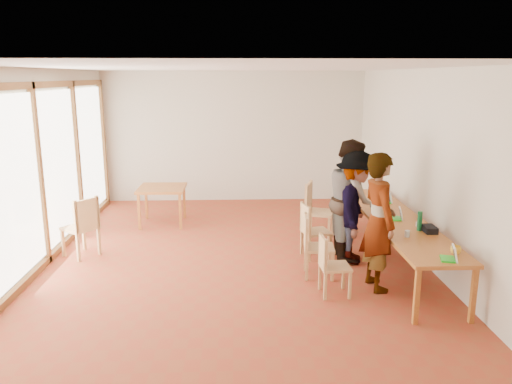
# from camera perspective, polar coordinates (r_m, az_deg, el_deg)

# --- Properties ---
(ground) EXTENTS (8.00, 8.00, 0.00)m
(ground) POSITION_cam_1_polar(r_m,az_deg,el_deg) (8.10, -2.53, -7.73)
(ground) COLOR #964124
(ground) RESTS_ON ground
(wall_back) EXTENTS (6.00, 0.10, 3.00)m
(wall_back) POSITION_cam_1_polar(r_m,az_deg,el_deg) (11.65, -2.55, 6.30)
(wall_back) COLOR beige
(wall_back) RESTS_ON ground
(wall_front) EXTENTS (6.00, 0.10, 3.00)m
(wall_front) POSITION_cam_1_polar(r_m,az_deg,el_deg) (3.83, -2.95, -8.06)
(wall_front) COLOR beige
(wall_front) RESTS_ON ground
(wall_right) EXTENTS (0.10, 8.00, 3.00)m
(wall_right) POSITION_cam_1_polar(r_m,az_deg,el_deg) (8.24, 18.73, 2.77)
(wall_right) COLOR beige
(wall_right) RESTS_ON ground
(window_wall) EXTENTS (0.10, 8.00, 3.00)m
(window_wall) POSITION_cam_1_polar(r_m,az_deg,el_deg) (8.26, -23.65, 2.39)
(window_wall) COLOR white
(window_wall) RESTS_ON ground
(ceiling) EXTENTS (6.00, 8.00, 0.04)m
(ceiling) POSITION_cam_1_polar(r_m,az_deg,el_deg) (7.57, -2.77, 14.16)
(ceiling) COLOR white
(ceiling) RESTS_ON wall_back
(communal_table) EXTENTS (0.80, 4.00, 0.75)m
(communal_table) POSITION_cam_1_polar(r_m,az_deg,el_deg) (7.99, 15.66, -3.20)
(communal_table) COLOR #B57128
(communal_table) RESTS_ON ground
(side_table) EXTENTS (0.90, 0.90, 0.75)m
(side_table) POSITION_cam_1_polar(r_m,az_deg,el_deg) (10.00, -10.70, 0.11)
(side_table) COLOR #B57128
(side_table) RESTS_ON ground
(chair_near) EXTENTS (0.40, 0.40, 0.44)m
(chair_near) POSITION_cam_1_polar(r_m,az_deg,el_deg) (6.76, 8.33, -7.58)
(chair_near) COLOR #DBAF6D
(chair_near) RESTS_ON ground
(chair_mid) EXTENTS (0.46, 0.46, 0.49)m
(chair_mid) POSITION_cam_1_polar(r_m,az_deg,el_deg) (7.33, 6.47, -5.42)
(chair_mid) COLOR #DBAF6D
(chair_mid) RESTS_ON ground
(chair_far) EXTENTS (0.49, 0.49, 0.47)m
(chair_far) POSITION_cam_1_polar(r_m,az_deg,el_deg) (8.08, 6.27, -3.78)
(chair_far) COLOR #DBAF6D
(chair_far) RESTS_ON ground
(chair_empty) EXTENTS (0.61, 0.61, 0.55)m
(chair_empty) POSITION_cam_1_polar(r_m,az_deg,el_deg) (9.02, 6.66, -1.43)
(chair_empty) COLOR #DBAF6D
(chair_empty) RESTS_ON ground
(chair_spare) EXTENTS (0.65, 0.65, 0.53)m
(chair_spare) POSITION_cam_1_polar(r_m,az_deg,el_deg) (8.49, -19.12, -3.14)
(chair_spare) COLOR #DBAF6D
(chair_spare) RESTS_ON ground
(person_near) EXTENTS (0.55, 0.75, 1.90)m
(person_near) POSITION_cam_1_polar(r_m,az_deg,el_deg) (6.98, 13.84, -3.32)
(person_near) COLOR gray
(person_near) RESTS_ON ground
(person_mid) EXTENTS (0.76, 0.96, 1.92)m
(person_mid) POSITION_cam_1_polar(r_m,az_deg,el_deg) (8.11, 10.80, -0.82)
(person_mid) COLOR gray
(person_mid) RESTS_ON ground
(person_far) EXTENTS (0.99, 1.30, 1.78)m
(person_far) POSITION_cam_1_polar(r_m,az_deg,el_deg) (7.93, 11.35, -1.71)
(person_far) COLOR gray
(person_far) RESTS_ON ground
(laptop_near) EXTENTS (0.24, 0.25, 0.18)m
(laptop_near) POSITION_cam_1_polar(r_m,az_deg,el_deg) (6.39, 21.40, -6.84)
(laptop_near) COLOR green
(laptop_near) RESTS_ON communal_table
(laptop_mid) EXTENTS (0.23, 0.25, 0.19)m
(laptop_mid) POSITION_cam_1_polar(r_m,az_deg,el_deg) (7.90, 15.94, -2.66)
(laptop_mid) COLOR green
(laptop_mid) RESTS_ON communal_table
(laptop_far) EXTENTS (0.27, 0.29, 0.20)m
(laptop_far) POSITION_cam_1_polar(r_m,az_deg,el_deg) (8.89, 14.56, -0.81)
(laptop_far) COLOR green
(laptop_far) RESTS_ON communal_table
(yellow_mug) EXTENTS (0.15, 0.15, 0.10)m
(yellow_mug) POSITION_cam_1_polar(r_m,az_deg,el_deg) (6.62, 21.86, -6.17)
(yellow_mug) COLOR yellow
(yellow_mug) RESTS_ON communal_table
(green_bottle) EXTENTS (0.07, 0.07, 0.28)m
(green_bottle) POSITION_cam_1_polar(r_m,az_deg,el_deg) (7.40, 18.20, -3.17)
(green_bottle) COLOR #186937
(green_bottle) RESTS_ON communal_table
(clear_glass) EXTENTS (0.07, 0.07, 0.09)m
(clear_glass) POSITION_cam_1_polar(r_m,az_deg,el_deg) (7.09, 16.90, -4.58)
(clear_glass) COLOR silver
(clear_glass) RESTS_ON communal_table
(condiment_cup) EXTENTS (0.08, 0.08, 0.06)m
(condiment_cup) POSITION_cam_1_polar(r_m,az_deg,el_deg) (7.64, 18.09, -3.51)
(condiment_cup) COLOR white
(condiment_cup) RESTS_ON communal_table
(pink_phone) EXTENTS (0.05, 0.10, 0.01)m
(pink_phone) POSITION_cam_1_polar(r_m,az_deg,el_deg) (9.26, 12.91, -0.48)
(pink_phone) COLOR #D64463
(pink_phone) RESTS_ON communal_table
(black_pouch) EXTENTS (0.16, 0.26, 0.09)m
(black_pouch) POSITION_cam_1_polar(r_m,az_deg,el_deg) (7.39, 19.21, -4.02)
(black_pouch) COLOR black
(black_pouch) RESTS_ON communal_table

